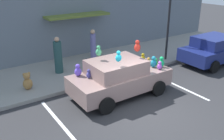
# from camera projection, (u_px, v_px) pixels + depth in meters

# --- Properties ---
(ground_plane) EXTENTS (60.00, 60.00, 0.00)m
(ground_plane) POSITION_uv_depth(u_px,v_px,m) (144.00, 112.00, 9.03)
(ground_plane) COLOR #2D2D30
(sidewalk) EXTENTS (24.00, 4.00, 0.15)m
(sidewalk) POSITION_uv_depth(u_px,v_px,m) (80.00, 69.00, 12.85)
(sidewalk) COLOR gray
(sidewalk) RESTS_ON ground
(storefront_building) EXTENTS (24.00, 1.25, 6.40)m
(storefront_building) POSITION_uv_depth(u_px,v_px,m) (59.00, 3.00, 13.34)
(storefront_building) COLOR slate
(storefront_building) RESTS_ON ground
(parking_stripe_front) EXTENTS (0.12, 3.60, 0.01)m
(parking_stripe_front) POSITION_uv_depth(u_px,v_px,m) (175.00, 85.00, 11.23)
(parking_stripe_front) COLOR silver
(parking_stripe_front) RESTS_ON ground
(parking_stripe_rear) EXTENTS (0.12, 3.60, 0.01)m
(parking_stripe_rear) POSITION_uv_depth(u_px,v_px,m) (61.00, 124.00, 8.34)
(parking_stripe_rear) COLOR silver
(parking_stripe_rear) RESTS_ON ground
(plush_covered_car) EXTENTS (4.11, 2.05, 2.27)m
(plush_covered_car) POSITION_uv_depth(u_px,v_px,m) (120.00, 77.00, 10.04)
(plush_covered_car) COLOR gray
(plush_covered_car) RESTS_ON ground
(parked_sedan_behind) EXTENTS (4.12, 2.02, 1.54)m
(parked_sedan_behind) POSITION_uv_depth(u_px,v_px,m) (215.00, 49.00, 13.63)
(parked_sedan_behind) COLOR navy
(parked_sedan_behind) RESTS_ON ground
(teddy_bear_on_sidewalk) EXTENTS (0.40, 0.33, 0.76)m
(teddy_bear_on_sidewalk) POSITION_uv_depth(u_px,v_px,m) (27.00, 82.00, 10.34)
(teddy_bear_on_sidewalk) COLOR #9E723D
(teddy_bear_on_sidewalk) RESTS_ON sidewalk
(street_lamp_post) EXTENTS (0.28, 0.28, 4.10)m
(street_lamp_post) POSITION_uv_depth(u_px,v_px,m) (169.00, 15.00, 13.17)
(street_lamp_post) COLOR black
(street_lamp_post) RESTS_ON sidewalk
(pedestrian_near_shopfront) EXTENTS (0.39, 0.39, 1.79)m
(pedestrian_near_shopfront) POSITION_uv_depth(u_px,v_px,m) (58.00, 57.00, 11.92)
(pedestrian_near_shopfront) COLOR #254849
(pedestrian_near_shopfront) RESTS_ON sidewalk
(pedestrian_walking_past) EXTENTS (0.30, 0.30, 1.69)m
(pedestrian_walking_past) POSITION_uv_depth(u_px,v_px,m) (93.00, 45.00, 13.82)
(pedestrian_walking_past) COLOR #6C6AA8
(pedestrian_walking_past) RESTS_ON sidewalk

